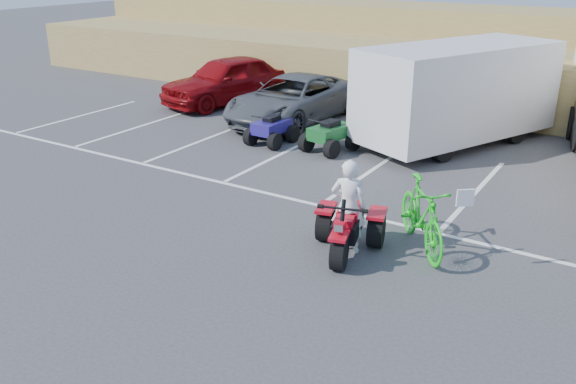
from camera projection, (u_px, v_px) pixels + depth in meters
The scene contains 11 objects.
ground at pixel (258, 247), 11.56m from camera, with size 100.00×100.00×0.00m, color #3A3A3D.
parking_stripes at pixel (386, 190), 14.34m from camera, with size 28.00×5.16×0.01m.
grass_embankment at pixel (487, 59), 23.26m from camera, with size 40.00×8.50×3.10m.
red_trike_atv at pixel (345, 254), 11.32m from camera, with size 1.30×1.74×1.13m, color #B90A19, non-canonical shape.
rider at pixel (348, 206), 11.12m from camera, with size 0.65×0.43×1.79m, color white.
green_dirt_bike at pixel (422, 215), 11.27m from camera, with size 0.64×2.26×1.36m, color #14BF19.
grey_pickup at pixel (292, 99), 19.90m from camera, with size 2.46×5.32×1.48m, color #494C50.
red_car at pixel (227, 80), 22.29m from camera, with size 2.03×5.05×1.72m, color maroon.
cargo_trailer at pixel (457, 91), 17.31m from camera, with size 4.70×6.54×2.84m.
quad_atv_blue at pixel (272, 143), 17.83m from camera, with size 1.06×1.41×0.92m, color navy, non-canonical shape.
quad_atv_green at pixel (330, 151), 17.19m from camera, with size 1.11×1.49×0.98m, color #13541F, non-canonical shape.
Camera 1 is at (5.97, -8.49, 5.23)m, focal length 38.00 mm.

